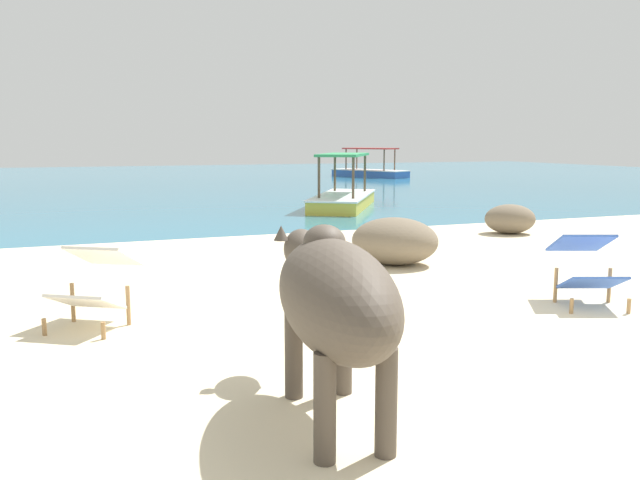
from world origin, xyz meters
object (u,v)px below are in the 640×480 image
at_px(deck_chair_near, 96,281).
at_px(deck_chair_far, 586,264).
at_px(cow, 333,296).
at_px(boat_blue, 370,171).
at_px(boat_yellow, 343,196).

xyz_separation_m(deck_chair_near, deck_chair_far, (4.40, -0.91, 0.00)).
distance_m(cow, deck_chair_far, 3.61).
relative_size(deck_chair_far, boat_blue, 0.24).
distance_m(deck_chair_far, boat_blue, 23.01).
bearing_deg(cow, deck_chair_near, 33.47).
bearing_deg(cow, boat_blue, -17.49).
xyz_separation_m(deck_chair_near, boat_blue, (12.37, 20.67, -0.13)).
relative_size(cow, deck_chair_near, 2.08).
relative_size(boat_blue, boat_yellow, 1.02).
distance_m(cow, boat_yellow, 11.97).
relative_size(cow, deck_chair_far, 2.13).
distance_m(deck_chair_near, boat_blue, 24.09).
bearing_deg(deck_chair_near, boat_yellow, 177.70).
bearing_deg(cow, boat_yellow, -14.98).
height_order(deck_chair_near, boat_yellow, boat_yellow).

